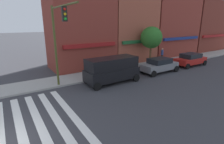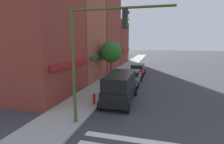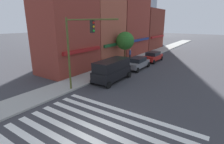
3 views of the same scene
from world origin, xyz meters
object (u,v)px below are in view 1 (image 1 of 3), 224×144
object	(u,v)px
van_black	(112,69)
pedestrian_blue_shirt	(162,54)
street_tree	(151,38)
traffic_signal	(59,34)
sedan_red	(190,59)
sedan_grey	(159,65)
fire_hydrant	(90,74)

from	to	relation	value
van_black	pedestrian_blue_shirt	distance (m)	11.22
van_black	street_tree	xyz separation A→B (m)	(7.57, 2.80, 2.27)
traffic_signal	sedan_red	size ratio (longest dim) A/B	1.50
sedan_red	pedestrian_blue_shirt	size ratio (longest dim) A/B	2.50
traffic_signal	van_black	size ratio (longest dim) A/B	1.31
traffic_signal	sedan_red	world-z (taller)	traffic_signal
traffic_signal	sedan_grey	distance (m)	11.32
traffic_signal	van_black	xyz separation A→B (m)	(4.45, -0.49, -3.26)
traffic_signal	sedan_grey	xyz separation A→B (m)	(10.69, -0.49, -3.71)
sedan_red	fire_hydrant	size ratio (longest dim) A/B	5.26
sedan_red	street_tree	bearing A→B (deg)	148.15
traffic_signal	fire_hydrant	distance (m)	5.12
traffic_signal	sedan_red	distance (m)	16.78
traffic_signal	street_tree	bearing A→B (deg)	10.88
sedan_grey	street_tree	xyz separation A→B (m)	(1.34, 2.80, 2.71)
pedestrian_blue_shirt	street_tree	bearing A→B (deg)	-50.32
traffic_signal	street_tree	xyz separation A→B (m)	(12.03, 2.31, -0.99)
traffic_signal	street_tree	world-z (taller)	traffic_signal
traffic_signal	street_tree	size ratio (longest dim) A/B	1.39
van_black	sedan_grey	size ratio (longest dim) A/B	1.14
van_black	pedestrian_blue_shirt	world-z (taller)	van_black
street_tree	pedestrian_blue_shirt	bearing A→B (deg)	13.90
sedan_grey	fire_hydrant	distance (m)	7.83
sedan_grey	fire_hydrant	xyz separation A→B (m)	(-7.64, 1.70, -0.23)
pedestrian_blue_shirt	van_black	bearing A→B (deg)	-45.73
van_black	sedan_red	xyz separation A→B (m)	(11.90, 0.00, -0.44)
sedan_grey	fire_hydrant	size ratio (longest dim) A/B	5.25
sedan_grey	street_tree	distance (m)	4.12
van_black	fire_hydrant	size ratio (longest dim) A/B	5.99
sedan_red	pedestrian_blue_shirt	xyz separation A→B (m)	(-1.27, 3.56, 0.23)
street_tree	sedan_red	bearing A→B (deg)	-32.89
fire_hydrant	sedan_grey	bearing A→B (deg)	-12.55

